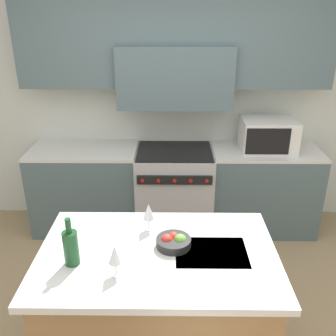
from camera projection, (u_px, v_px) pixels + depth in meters
back_cabinetry at (175, 81)px, 3.86m from camera, size 10.00×0.46×2.70m
back_counter at (174, 189)px, 4.08m from camera, size 3.03×0.62×0.92m
range_stove at (174, 190)px, 4.06m from camera, size 0.80×0.70×0.91m
microwave at (268, 135)px, 3.82m from camera, size 0.55×0.41×0.32m
kitchen_island at (158, 308)px, 2.48m from camera, size 1.47×0.95×0.91m
wine_bottle at (71, 247)px, 2.15m from camera, size 0.09×0.09×0.30m
wine_glass_near at (115, 255)px, 2.05m from camera, size 0.08×0.08×0.19m
wine_glass_far at (149, 212)px, 2.48m from camera, size 0.08×0.08×0.19m
fruit_bowl at (174, 241)px, 2.35m from camera, size 0.22×0.22×0.08m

